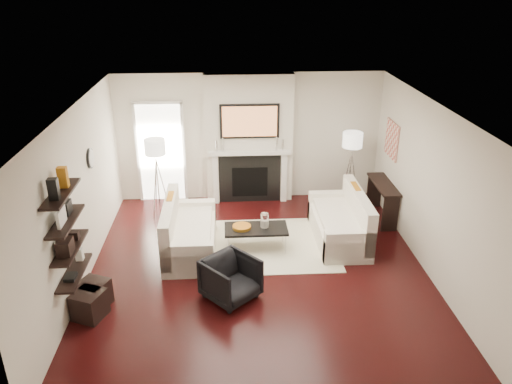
{
  "coord_description": "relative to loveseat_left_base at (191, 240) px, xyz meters",
  "views": [
    {
      "loc": [
        -0.47,
        -7.02,
        4.5
      ],
      "look_at": [
        0.0,
        0.6,
        1.15
      ],
      "focal_mm": 35.0,
      "sensor_mm": 36.0,
      "label": 1
    }
  ],
  "objects": [
    {
      "name": "loveseat_right_cushion",
      "position": [
        2.63,
        0.25,
        0.26
      ],
      "size": [
        0.63,
        1.44,
        0.1
      ],
      "primitive_type": "cube",
      "color": "white",
      "rests_on": "loveseat_right_base"
    },
    {
      "name": "door_trim_l",
      "position": [
        -1.19,
        2.25,
        0.84
      ],
      "size": [
        0.06,
        0.06,
        2.16
      ],
      "primitive_type": "cube",
      "color": "white",
      "rests_on": "floor"
    },
    {
      "name": "loveseat_right_arm_s",
      "position": [
        2.68,
        1.06,
        0.09
      ],
      "size": [
        0.85,
        0.18,
        0.6
      ],
      "primitive_type": "cube",
      "color": "white",
      "rests_on": "floor"
    },
    {
      "name": "candlestick_r_tall",
      "position": [
        1.69,
        1.99,
        1.09
      ],
      "size": [
        0.04,
        0.04,
        0.3
      ],
      "primitive_type": "cylinder",
      "color": "silver",
      "rests_on": "mantel_shelf"
    },
    {
      "name": "loveseat_left_base",
      "position": [
        0.0,
        0.0,
        0.0
      ],
      "size": [
        0.85,
        1.8,
        0.42
      ],
      "primitive_type": "cube",
      "color": "white",
      "rests_on": "floor"
    },
    {
      "name": "room_envelope",
      "position": [
        1.14,
        -0.71,
        1.14
      ],
      "size": [
        6.0,
        6.0,
        6.0
      ],
      "color": "black",
      "rests_on": "ground"
    },
    {
      "name": "pillow_left_charcoal",
      "position": [
        -0.33,
        -0.3,
        0.51
      ],
      "size": [
        0.1,
        0.4,
        0.4
      ],
      "primitive_type": "cube",
      "color": "black",
      "rests_on": "loveseat_left_cushion"
    },
    {
      "name": "coffee_leg_se",
      "position": [
        1.65,
        0.21,
        -0.02
      ],
      "size": [
        0.02,
        0.02,
        0.38
      ],
      "primitive_type": "cylinder",
      "color": "silver",
      "rests_on": "floor"
    },
    {
      "name": "copper_bowl",
      "position": [
        0.9,
        -0.01,
        0.24
      ],
      "size": [
        0.32,
        0.32,
        0.05
      ],
      "primitive_type": "cylinder",
      "color": "orange",
      "rests_on": "coffee_table"
    },
    {
      "name": "ottoman_far",
      "position": [
        -1.33,
        -1.77,
        -0.01
      ],
      "size": [
        0.52,
        0.52,
        0.4
      ],
      "primitive_type": "cube",
      "rotation": [
        0.0,
        0.0,
        -0.4
      ],
      "color": "black",
      "rests_on": "floor"
    },
    {
      "name": "lamp_left_leg_b",
      "position": [
        -0.76,
        1.58,
        0.39
      ],
      "size": [
        0.14,
        0.22,
        1.23
      ],
      "primitive_type": "cylinder",
      "rotation": [
        0.18,
        0.0,
        0.52
      ],
      "color": "silver",
      "rests_on": "floor"
    },
    {
      "name": "wall_art",
      "position": [
        3.87,
        1.34,
        1.34
      ],
      "size": [
        0.03,
        0.7,
        0.7
      ],
      "primitive_type": "cube",
      "color": "tan",
      "rests_on": "wall_right"
    },
    {
      "name": "tv_screen",
      "position": [
        1.14,
        1.98,
        1.57
      ],
      "size": [
        1.1,
        0.0,
        0.62
      ],
      "primitive_type": "cube",
      "color": "#BF723F",
      "rests_on": "tv_body"
    },
    {
      "name": "decor_magfile_a",
      "position": [
        -1.48,
        -1.93,
        1.85
      ],
      "size": [
        0.12,
        0.1,
        0.28
      ],
      "primitive_type": "cube",
      "color": "black",
      "rests_on": "shelf_top"
    },
    {
      "name": "lamp_right_leg_a",
      "position": [
        3.3,
        1.69,
        0.39
      ],
      "size": [
        0.25,
        0.02,
        1.23
      ],
      "primitive_type": "cylinder",
      "rotation": [
        0.18,
        0.0,
        4.71
      ],
      "color": "silver",
      "rests_on": "floor"
    },
    {
      "name": "decor_box_small",
      "position": [
        -1.48,
        -1.5,
        0.97
      ],
      "size": [
        0.15,
        0.12,
        0.12
      ],
      "primitive_type": "cube",
      "color": "black",
      "rests_on": "shelf_lower"
    },
    {
      "name": "lamp_left_shade",
      "position": [
        -0.71,
        1.48,
        1.24
      ],
      "size": [
        0.4,
        0.4,
        0.3
      ],
      "primitive_type": "cylinder",
      "color": "white",
      "rests_on": "lamp_left_post"
    },
    {
      "name": "loveseat_right_back",
      "position": [
        3.01,
        0.25,
        0.32
      ],
      "size": [
        0.18,
        1.8,
        0.8
      ],
      "primitive_type": "cube",
      "color": "white",
      "rests_on": "floor"
    },
    {
      "name": "candlestick_l_short",
      "position": [
        0.46,
        1.99,
        1.06
      ],
      "size": [
        0.04,
        0.04,
        0.24
      ],
      "primitive_type": "cylinder",
      "color": "silver",
      "rests_on": "mantel_shelf"
    },
    {
      "name": "lamp_right_leg_b",
      "position": [
        3.14,
        1.78,
        0.39
      ],
      "size": [
        0.14,
        0.22,
        1.23
      ],
      "primitive_type": "cylinder",
      "rotation": [
        0.18,
        0.0,
        0.52
      ],
      "color": "silver",
      "rests_on": "floor"
    },
    {
      "name": "lamp_left_post",
      "position": [
        -0.71,
        1.48,
        0.39
      ],
      "size": [
        0.02,
        0.02,
        1.2
      ],
      "primitive_type": "cylinder",
      "color": "silver",
      "rests_on": "floor"
    },
    {
      "name": "pillow_left_orange",
      "position": [
        -0.33,
        0.3,
        0.52
      ],
      "size": [
        0.1,
        0.42,
        0.42
      ],
      "primitive_type": "cube",
      "color": "#B46D16",
      "rests_on": "loveseat_left_cushion"
    },
    {
      "name": "shelf_lower",
      "position": [
        -1.48,
        -1.71,
        0.89
      ],
      "size": [
        0.25,
        1.0,
        0.04
      ],
      "primitive_type": "cube",
      "color": "black",
      "rests_on": "wall_left"
    },
    {
      "name": "loveseat_right_arm_n",
      "position": [
        2.68,
        -0.56,
        0.09
      ],
      "size": [
        0.85,
        0.18,
        0.6
      ],
      "primitive_type": "cube",
      "color": "white",
      "rests_on": "floor"
    },
    {
      "name": "hurricane_glass",
      "position": [
        1.3,
        -0.01,
        0.35
      ],
      "size": [
        0.15,
        0.15,
        0.26
      ],
      "primitive_type": "cylinder",
      "color": "white",
      "rests_on": "coffee_table"
    },
    {
      "name": "shelf_bottom",
      "position": [
        -1.48,
        -1.71,
        0.49
      ],
      "size": [
        0.25,
        1.0,
        0.03
      ],
      "primitive_type": "cube",
      "color": "black",
      "rests_on": "wall_left"
    },
    {
      "name": "coffee_leg_ne",
      "position": [
        1.65,
        -0.23,
        -0.02
      ],
      "size": [
        0.02,
        0.02,
        0.38
      ],
      "primitive_type": "cylinder",
      "color": "silver",
      "rests_on": "floor"
    },
    {
      "name": "decor_frame_a",
      "position": [
        -1.48,
        -1.84,
        1.42
      ],
      "size": [
        0.04,
        0.3,
        0.22
      ],
      "primitive_type": "cube",
      "color": "white",
      "rests_on": "shelf_upper"
    },
    {
      "name": "armchair",
      "position": [
        0.69,
        -1.44,
        0.15
      ],
      "size": [
        0.96,
        0.96,
        0.72
      ],
      "primitive_type": "imported",
      "rotation": [
        0.0,
        0.0,
        0.73
      ],
      "color": "black",
      "rests_on": "floor"
    },
    {
      "name": "console_top",
      "position": [
        3.71,
        1.06,
        0.52
      ],
      "size": [
        0.35,
        1.2,
        0.04
      ],
      "primitive_type": "cube",
      "color": "black",
      "rests_on": "floor"
    },
    {
      "name": "loveseat_left_cushion",
      "position": [
        0.05,
        0.0,
        0.26
      ],
      "size": [
        0.63,
        1.44,
        0.1
      ],
      "primitive_type": "cube",
      "color": "white",
      "rests_on": "loveseat_left_base"
    },
    {
      "name": "console_leg_n",
      "position": [
        3.71,
        0.51,
        0.14
      ],
      "size": [
        0.3,
        0.04,
        0.71
      ],
      "primitive_type": "cube",
      "color": "black",
      "rests_on": "floor"
    },
    {
      "name": "firebox",
      "position": [
        1.14,
        2.03,
        0.24
      ],
      "size": [
        0.75,
        0.02,
        0.65
      ],
      "primitive_type": "cube",
      "color": "black",
      "rests_on": "floor"
    },
    {
      "name": "shelf_top",
      "position": [
        -1.48,
        -1.71,
        1.69
      ],
      "size": [
        0.25,
        1.0,
        0.04
      ],
      "primitive_type": "cube",
      "color": "black",
      "rests_on": "wall_left"
    },
    {
      "name": "clock_rim",
      "position": [
        -1.59,
        0.19,
        1.49
      ],
      "size": [
        0.04,
        0.34,
        0.34
      ],
      "primitive_type": "cylinder",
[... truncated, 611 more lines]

